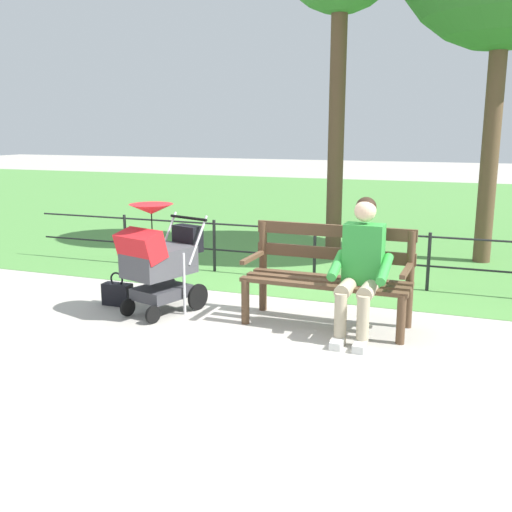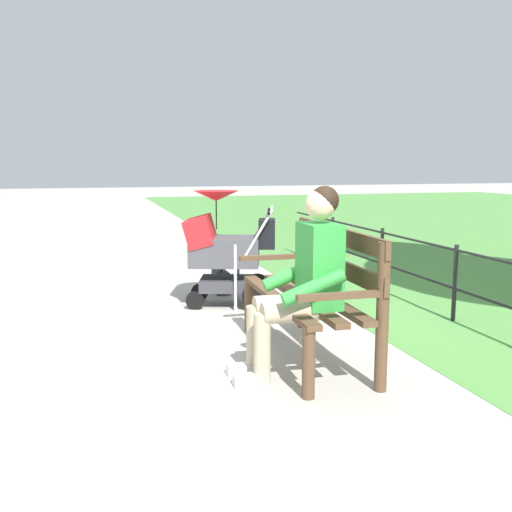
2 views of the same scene
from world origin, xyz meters
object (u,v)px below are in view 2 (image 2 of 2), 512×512
(stroller, at_px, (224,247))
(handbag, at_px, (221,281))
(park_bench, at_px, (315,286))
(person_on_bench, at_px, (304,277))

(stroller, distance_m, handbag, 0.75)
(park_bench, xyz_separation_m, stroller, (1.71, 0.29, 0.07))
(park_bench, xyz_separation_m, handbag, (2.29, 0.20, -0.40))
(person_on_bench, height_order, handbag, person_on_bench)
(person_on_bench, bearing_deg, handbag, -0.47)
(park_bench, distance_m, handbag, 2.33)
(person_on_bench, xyz_separation_m, handbag, (2.64, -0.02, -0.55))
(stroller, relative_size, handbag, 3.11)
(person_on_bench, height_order, stroller, person_on_bench)
(stroller, bearing_deg, person_on_bench, -178.05)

